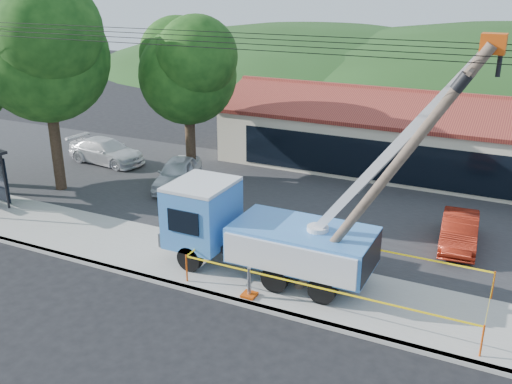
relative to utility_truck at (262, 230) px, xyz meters
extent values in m
plane|color=black|center=(-1.53, -4.36, -1.84)|extent=(120.00, 120.00, 0.00)
cube|color=#9E9B94|center=(-1.53, -2.26, -1.77)|extent=(60.00, 0.25, 0.15)
cube|color=#9E9B94|center=(-1.53, -0.36, -1.77)|extent=(60.00, 4.00, 0.15)
cube|color=#28282B|center=(-1.53, 7.64, -1.79)|extent=(60.00, 12.00, 0.10)
cube|color=beige|center=(2.47, 15.64, -0.14)|extent=(22.00, 8.00, 3.40)
cube|color=black|center=(2.47, 11.62, -0.41)|extent=(18.04, 0.08, 2.21)
cube|color=maroon|center=(2.47, 13.64, 2.06)|extent=(22.50, 4.53, 1.52)
cube|color=maroon|center=(2.47, 17.64, 2.06)|extent=(22.50, 4.53, 1.52)
cube|color=maroon|center=(2.47, 15.64, 2.71)|extent=(22.50, 0.30, 0.25)
cylinder|color=#332316|center=(-13.53, 3.64, 0.69)|extent=(0.56, 0.56, 5.06)
sphere|color=#10340E|center=(-13.53, 3.64, 5.06)|extent=(6.30, 6.30, 6.30)
sphere|color=#10340E|center=(-14.79, 4.48, 6.21)|extent=(5.04, 5.04, 5.04)
sphere|color=#10340E|center=(-12.27, 2.80, 6.44)|extent=(5.04, 5.04, 5.04)
cylinder|color=#332316|center=(-8.53, 8.64, 0.25)|extent=(0.56, 0.56, 4.18)
sphere|color=#10340E|center=(-8.53, 8.64, 3.86)|extent=(5.25, 5.25, 5.25)
sphere|color=#10340E|center=(-9.58, 9.34, 4.81)|extent=(4.20, 4.20, 4.20)
sphere|color=#10340E|center=(-7.48, 7.94, 5.00)|extent=(4.20, 4.20, 4.20)
ellipsoid|color=#1B3814|center=(-16.53, 50.64, -1.84)|extent=(78.40, 56.00, 28.00)
cylinder|color=black|center=(-1.53, -1.26, 6.63)|extent=(60.00, 0.02, 0.02)
cylinder|color=black|center=(-1.53, -0.76, 6.75)|extent=(60.00, 0.02, 0.02)
cylinder|color=black|center=(-1.53, -0.26, 6.87)|extent=(60.00, 0.02, 0.02)
cylinder|color=black|center=(-1.53, 0.14, 6.99)|extent=(60.00, 0.02, 0.02)
cylinder|color=black|center=(-2.43, -1.15, -1.18)|extent=(0.99, 0.33, 0.99)
cylinder|color=black|center=(-2.43, 1.15, -1.18)|extent=(0.99, 0.33, 0.99)
cylinder|color=black|center=(1.08, -1.15, -1.18)|extent=(0.99, 0.33, 0.99)
cylinder|color=black|center=(1.08, 1.15, -1.18)|extent=(0.99, 0.33, 0.99)
cylinder|color=black|center=(2.84, -1.15, -1.18)|extent=(0.99, 0.33, 0.99)
cylinder|color=black|center=(2.84, 1.15, -1.18)|extent=(0.99, 0.33, 0.99)
cube|color=black|center=(0.42, 0.00, -0.91)|extent=(7.25, 1.10, 0.27)
cube|color=#3C89D5|center=(-2.54, 0.00, 0.19)|extent=(2.20, 2.64, 2.31)
cube|color=silver|center=(-2.54, 0.00, 1.40)|extent=(2.20, 2.64, 0.13)
cube|color=black|center=(-3.59, 0.00, 0.36)|extent=(0.09, 1.98, 0.99)
cube|color=gray|center=(-3.70, 0.00, -0.69)|extent=(0.16, 2.53, 0.55)
cube|color=#3C89D5|center=(1.63, 0.00, -0.25)|extent=(5.05, 2.64, 1.32)
cylinder|color=silver|center=(2.18, 0.00, 0.25)|extent=(0.77, 0.77, 0.66)
cube|color=silver|center=(4.62, 0.00, 3.78)|extent=(5.13, 0.31, 6.70)
cube|color=gray|center=(4.95, 0.00, 4.05)|extent=(3.09, 0.20, 4.03)
cube|color=#D2470B|center=(7.06, -0.22, 7.03)|extent=(0.66, 0.55, 0.55)
cube|color=#D2470B|center=(0.42, -1.87, -1.63)|extent=(0.49, 0.49, 0.09)
cube|color=#D2470B|center=(3.28, 1.87, -1.63)|extent=(0.49, 0.49, 0.09)
cylinder|color=#4F4133|center=(4.38, -0.52, 2.67)|extent=(5.63, 0.32, 8.89)
cube|color=#4F4133|center=(6.65, -0.52, 6.36)|extent=(0.16, 1.78, 0.16)
cylinder|color=black|center=(6.45, -0.03, 6.06)|extent=(0.56, 0.36, 0.61)
cylinder|color=black|center=(6.45, -1.02, 6.06)|extent=(0.56, 0.36, 0.61)
cylinder|color=black|center=(-13.69, 0.34, -0.32)|extent=(0.13, 0.13, 2.71)
cylinder|color=#D2470B|center=(-2.10, -1.91, -1.17)|extent=(0.06, 0.06, 1.05)
cylinder|color=#D2470B|center=(8.01, -1.91, -1.17)|extent=(0.06, 0.06, 1.05)
cylinder|color=#D2470B|center=(8.01, 1.66, -1.17)|extent=(0.06, 0.06, 1.05)
cylinder|color=#D2470B|center=(-2.10, 1.66, -1.17)|extent=(0.06, 0.06, 1.05)
cube|color=yellow|center=(2.95, -1.91, -0.69)|extent=(10.11, 0.01, 0.06)
cube|color=yellow|center=(8.01, -0.12, -0.69)|extent=(0.01, 3.57, 0.06)
cube|color=yellow|center=(2.95, 1.66, -0.69)|extent=(10.11, 0.01, 0.06)
cube|color=yellow|center=(-2.10, -0.12, -0.69)|extent=(0.01, 3.57, 0.06)
imported|color=silver|center=(-8.09, 6.58, -1.84)|extent=(3.05, 4.84, 1.54)
imported|color=maroon|center=(6.36, 5.65, -1.84)|extent=(1.77, 4.17, 1.34)
imported|color=silver|center=(-14.33, 8.30, -1.84)|extent=(5.17, 2.44, 1.46)
camera|label=1|loc=(8.26, -17.33, 8.66)|focal=40.00mm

